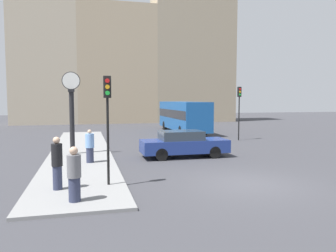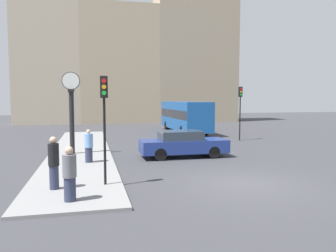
# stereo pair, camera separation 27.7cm
# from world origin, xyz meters

# --- Properties ---
(ground_plane) EXTENTS (120.00, 120.00, 0.00)m
(ground_plane) POSITION_xyz_m (0.00, 0.00, 0.00)
(ground_plane) COLOR #38383D
(sidewalk_corner) EXTENTS (3.38, 22.53, 0.10)m
(sidewalk_corner) POSITION_xyz_m (-6.12, 9.26, 0.05)
(sidewalk_corner) COLOR gray
(sidewalk_corner) RESTS_ON ground_plane
(building_row) EXTENTS (29.67, 5.00, 18.17)m
(building_row) POSITION_xyz_m (0.26, 34.17, 8.53)
(building_row) COLOR #B7A88E
(building_row) RESTS_ON ground_plane
(sedan_car) EXTENTS (4.68, 1.75, 1.44)m
(sedan_car) POSITION_xyz_m (-0.68, 5.99, 0.73)
(sedan_car) COLOR navy
(sedan_car) RESTS_ON ground_plane
(bus_distant) EXTENTS (2.37, 9.61, 2.91)m
(bus_distant) POSITION_xyz_m (3.13, 18.76, 1.66)
(bus_distant) COLOR #195199
(bus_distant) RESTS_ON ground_plane
(traffic_light_near) EXTENTS (0.26, 0.24, 3.83)m
(traffic_light_near) POSITION_xyz_m (-5.05, 0.72, 2.84)
(traffic_light_near) COLOR black
(traffic_light_near) RESTS_ON sidewalk_corner
(traffic_light_far) EXTENTS (0.26, 0.24, 4.09)m
(traffic_light_far) POSITION_xyz_m (5.56, 12.00, 2.91)
(traffic_light_far) COLOR black
(traffic_light_far) RESTS_ON ground_plane
(street_clock) EXTENTS (0.98, 0.34, 4.54)m
(street_clock) POSITION_xyz_m (-6.54, 8.00, 2.50)
(street_clock) COLOR black
(street_clock) RESTS_ON sidewalk_corner
(pedestrian_grey_jacket) EXTENTS (0.41, 0.41, 1.64)m
(pedestrian_grey_jacket) POSITION_xyz_m (-6.16, -0.98, 0.91)
(pedestrian_grey_jacket) COLOR #2D334C
(pedestrian_grey_jacket) RESTS_ON sidewalk_corner
(pedestrian_blue_stripe) EXTENTS (0.41, 0.41, 1.59)m
(pedestrian_blue_stripe) POSITION_xyz_m (-5.63, 5.11, 0.88)
(pedestrian_blue_stripe) COLOR #2D334C
(pedestrian_blue_stripe) RESTS_ON sidewalk_corner
(pedestrian_black_jacket) EXTENTS (0.36, 0.36, 1.78)m
(pedestrian_black_jacket) POSITION_xyz_m (-6.76, 0.50, 1.00)
(pedestrian_black_jacket) COLOR #2D334C
(pedestrian_black_jacket) RESTS_ON sidewalk_corner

